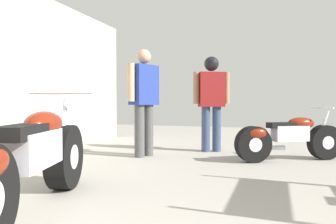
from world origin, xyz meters
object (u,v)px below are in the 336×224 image
at_px(motorcycle_black_naked, 288,138).
at_px(mechanic_with_helmet, 211,95).
at_px(mechanic_in_blue, 144,96).
at_px(motorcycle_maroon_cruiser, 30,162).

bearing_deg(motorcycle_black_naked, mechanic_with_helmet, 156.59).
distance_m(mechanic_in_blue, mechanic_with_helmet, 1.29).
height_order(motorcycle_black_naked, mechanic_with_helmet, mechanic_with_helmet).
xyz_separation_m(motorcycle_maroon_cruiser, mechanic_in_blue, (-0.27, 2.81, 0.57)).
relative_size(motorcycle_black_naked, mechanic_in_blue, 0.90).
height_order(motorcycle_maroon_cruiser, motorcycle_black_naked, motorcycle_maroon_cruiser).
bearing_deg(motorcycle_maroon_cruiser, mechanic_with_helmet, 79.66).
xyz_separation_m(mechanic_in_blue, mechanic_with_helmet, (0.94, 0.88, 0.04)).
height_order(motorcycle_maroon_cruiser, mechanic_in_blue, mechanic_in_blue).
xyz_separation_m(motorcycle_black_naked, mechanic_with_helmet, (-1.27, 0.55, 0.68)).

